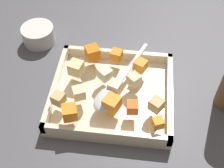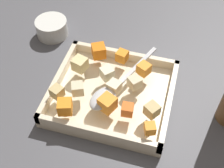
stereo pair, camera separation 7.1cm
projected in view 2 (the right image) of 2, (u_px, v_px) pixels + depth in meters
name	position (u px, v px, depth m)	size (l,w,h in m)	color
ground_plane	(114.00, 92.00, 0.76)	(4.00, 4.00, 0.00)	#4C4C51
baking_dish	(112.00, 94.00, 0.74)	(0.29, 0.26, 0.04)	beige
carrot_chunk_front_center	(127.00, 110.00, 0.66)	(0.03, 0.03, 0.03)	orange
carrot_chunk_near_right	(122.00, 56.00, 0.77)	(0.03, 0.03, 0.03)	orange
carrot_chunk_heap_top	(107.00, 103.00, 0.67)	(0.03, 0.03, 0.03)	orange
carrot_chunk_mid_right	(150.00, 128.00, 0.64)	(0.02, 0.02, 0.02)	orange
carrot_chunk_corner_sw	(144.00, 69.00, 0.74)	(0.03, 0.03, 0.03)	orange
carrot_chunk_near_left	(99.00, 51.00, 0.78)	(0.03, 0.03, 0.03)	orange
carrot_chunk_corner_se	(65.00, 107.00, 0.67)	(0.03, 0.03, 0.03)	orange
potato_chunk_far_right	(134.00, 83.00, 0.71)	(0.03, 0.03, 0.03)	beige
potato_chunk_center	(114.00, 87.00, 0.70)	(0.03, 0.03, 0.03)	beige
potato_chunk_corner_nw	(78.00, 89.00, 0.70)	(0.03, 0.03, 0.03)	beige
potato_chunk_far_left	(57.00, 92.00, 0.70)	(0.03, 0.03, 0.03)	tan
potato_chunk_near_spoon	(107.00, 73.00, 0.73)	(0.03, 0.03, 0.03)	beige
potato_chunk_rim_edge	(152.00, 110.00, 0.66)	(0.03, 0.03, 0.03)	tan
potato_chunk_mid_left	(80.00, 64.00, 0.75)	(0.03, 0.03, 0.03)	#E0CC89
serving_spoon	(107.00, 95.00, 0.70)	(0.12, 0.24, 0.02)	silver
small_prep_bowl	(52.00, 28.00, 0.89)	(0.09, 0.09, 0.05)	silver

